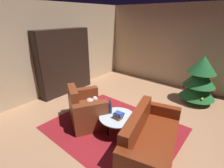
# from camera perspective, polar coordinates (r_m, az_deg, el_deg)

# --- Properties ---
(ground_plane) EXTENTS (7.17, 7.17, 0.00)m
(ground_plane) POSITION_cam_1_polar(r_m,az_deg,el_deg) (4.20, 4.40, -12.40)
(ground_plane) COLOR #AB7B57
(wall_back) EXTENTS (5.58, 0.06, 2.77)m
(wall_back) POSITION_cam_1_polar(r_m,az_deg,el_deg) (6.26, 21.51, 11.64)
(wall_back) COLOR tan
(wall_back) RESTS_ON ground
(wall_left) EXTENTS (0.06, 6.10, 2.77)m
(wall_left) POSITION_cam_1_polar(r_m,az_deg,el_deg) (5.60, -19.16, 10.84)
(wall_left) COLOR tan
(wall_left) RESTS_ON ground
(area_rug) EXTENTS (2.79, 2.26, 0.01)m
(area_rug) POSITION_cam_1_polar(r_m,az_deg,el_deg) (3.95, 0.58, -14.83)
(area_rug) COLOR maroon
(area_rug) RESTS_ON ground
(bookshelf_unit) EXTENTS (0.36, 1.79, 2.02)m
(bookshelf_unit) POSITION_cam_1_polar(r_m,az_deg,el_deg) (5.63, -14.79, 7.28)
(bookshelf_unit) COLOR black
(bookshelf_unit) RESTS_ON ground
(armchair_red) EXTENTS (1.23, 1.14, 0.93)m
(armchair_red) POSITION_cam_1_polar(r_m,az_deg,el_deg) (4.02, -8.91, -8.66)
(armchair_red) COLOR brown
(armchair_red) RESTS_ON ground
(couch_red) EXTENTS (1.18, 1.86, 0.81)m
(couch_red) POSITION_cam_1_polar(r_m,az_deg,el_deg) (3.28, 12.73, -18.25)
(couch_red) COLOR maroon
(couch_red) RESTS_ON ground
(coffee_table) EXTENTS (0.77, 0.77, 0.42)m
(coffee_table) POSITION_cam_1_polar(r_m,az_deg,el_deg) (3.59, 1.86, -11.50)
(coffee_table) COLOR black
(coffee_table) RESTS_ON ground
(book_stack_on_table) EXTENTS (0.21, 0.19, 0.15)m
(book_stack_on_table) POSITION_cam_1_polar(r_m,az_deg,el_deg) (3.47, 2.27, -10.66)
(book_stack_on_table) COLOR #CA3B31
(book_stack_on_table) RESTS_ON coffee_table
(bottle_on_table) EXTENTS (0.08, 0.08, 0.32)m
(bottle_on_table) POSITION_cam_1_polar(r_m,az_deg,el_deg) (3.63, -0.61, -8.08)
(bottle_on_table) COLOR navy
(bottle_on_table) RESTS_ON coffee_table
(decorated_tree) EXTENTS (0.97, 0.97, 1.40)m
(decorated_tree) POSITION_cam_1_polar(r_m,az_deg,el_deg) (5.33, 27.82, 1.48)
(decorated_tree) COLOR brown
(decorated_tree) RESTS_ON ground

